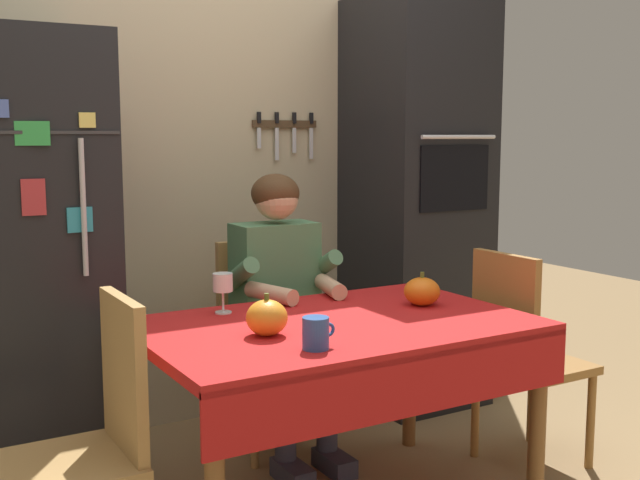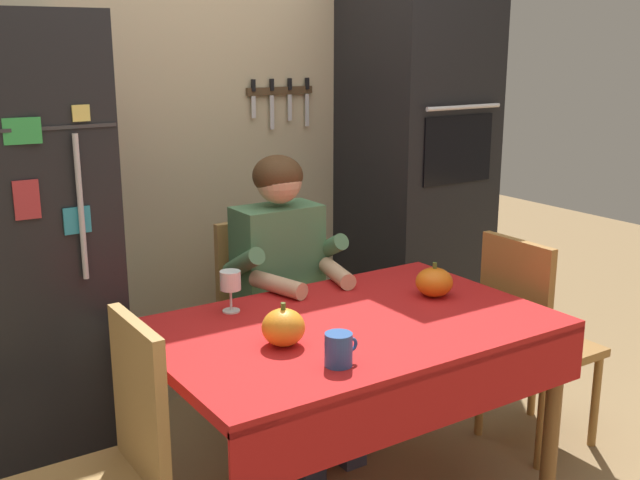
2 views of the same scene
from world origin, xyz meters
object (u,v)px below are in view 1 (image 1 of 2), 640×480
Objects in this scene: chair_right_side at (521,350)px; pumpkin_large at (422,291)px; refrigerator at (15,266)px; coffee_mug at (316,333)px; dining_table at (338,345)px; wall_oven at (416,204)px; seated_person at (282,292)px; wine_glass at (223,284)px; pumpkin_medium at (267,318)px; chair_left_side at (93,436)px; chair_behind_person at (263,333)px.

chair_right_side is 6.47× the size of pumpkin_large.
refrigerator is 1.35m from coffee_mug.
chair_right_side is (0.90, -0.01, -0.14)m from dining_table.
chair_right_side is 8.25× the size of coffee_mug.
wall_oven reaches higher than coffee_mug.
dining_table is 12.42× the size of coffee_mug.
refrigerator is 1.32m from dining_table.
dining_table is at bearing 179.36° from chair_right_side.
wall_oven is 14.60× the size of pumpkin_large.
wine_glass is (-0.39, -0.26, 0.11)m from seated_person.
wall_oven reaches higher than wine_glass.
chair_left_side is at bearing -178.49° from pumpkin_medium.
refrigerator is 12.48× the size of pumpkin_medium.
refrigerator is at bearing 93.02° from chair_left_side.
refrigerator reaches higher than chair_left_side.
seated_person is 0.93m from coffee_mug.
wine_glass is at bearing -131.04° from chair_behind_person.
chair_left_side reaches higher than dining_table.
pumpkin_medium reaches higher than dining_table.
chair_right_side is at bearing -0.64° from dining_table.
dining_table is at bearing -96.40° from chair_behind_person.
dining_table is 1.12× the size of seated_person.
pumpkin_medium is (-0.74, -0.11, 0.01)m from pumpkin_large.
chair_right_side is at bearing 12.47° from coffee_mug.
refrigerator reaches higher than wine_glass.
seated_person is 11.04× the size of coffee_mug.
chair_right_side is at bearing -16.57° from wine_glass.
wine_glass is 0.79m from pumpkin_large.
wine_glass reaches higher than pumpkin_large.
seated_person reaches higher than coffee_mug.
coffee_mug is (-0.33, -1.06, 0.28)m from chair_behind_person.
refrigerator is at bearing 154.24° from chair_right_side.
dining_table is 9.71× the size of pumpkin_medium.
wine_glass is at bearing -156.88° from wall_oven.
pumpkin_large is at bearing -56.77° from seated_person.
wall_oven is 1.06m from seated_person.
coffee_mug is 0.78× the size of pumpkin_large.
seated_person reaches higher than pumpkin_large.
seated_person is 8.63× the size of pumpkin_medium.
pumpkin_medium is at bearing -173.72° from dining_table.
pumpkin_medium is (-0.39, -0.64, 0.06)m from seated_person.
seated_person is 0.64m from pumpkin_large.
chair_right_side reaches higher than dining_table.
wall_oven is 1.68m from pumpkin_medium.
pumpkin_medium is at bearing -54.82° from refrigerator.
seated_person is (0.09, 0.60, 0.08)m from dining_table.
chair_right_side reaches higher than coffee_mug.
chair_left_side is at bearing -146.58° from seated_person.
wall_oven is 1.69× the size of seated_person.
wine_glass is at bearing 163.43° from chair_right_side.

